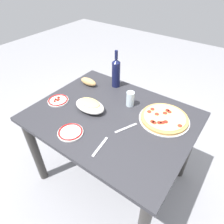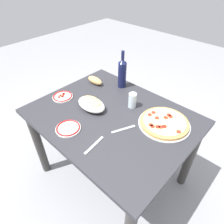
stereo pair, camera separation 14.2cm
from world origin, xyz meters
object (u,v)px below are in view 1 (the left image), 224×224
(dining_table, at_px, (112,128))
(pepperoni_pizza, at_px, (164,118))
(bread_loaf, at_px, (88,82))
(wine_bottle, at_px, (116,72))
(side_plate_near, at_px, (70,132))
(baked_pasta_dish, at_px, (90,105))
(side_plate_far, at_px, (58,100))
(water_glass, at_px, (130,99))

(dining_table, height_order, pepperoni_pizza, pepperoni_pizza)
(dining_table, distance_m, bread_loaf, 0.49)
(wine_bottle, distance_m, side_plate_near, 0.67)
(baked_pasta_dish, bearing_deg, wine_bottle, 95.87)
(side_plate_far, xyz_separation_m, bread_loaf, (0.03, 0.33, 0.02))
(baked_pasta_dish, distance_m, bread_loaf, 0.36)
(water_glass, distance_m, side_plate_near, 0.51)
(pepperoni_pizza, bearing_deg, wine_bottle, 162.18)
(wine_bottle, bearing_deg, pepperoni_pizza, -17.82)
(water_glass, relative_size, bread_loaf, 0.72)
(pepperoni_pizza, bearing_deg, side_plate_far, -159.68)
(dining_table, relative_size, side_plate_far, 7.05)
(bread_loaf, bearing_deg, wine_bottle, 31.98)
(pepperoni_pizza, xyz_separation_m, baked_pasta_dish, (-0.49, -0.22, 0.03))
(wine_bottle, bearing_deg, baked_pasta_dish, -84.13)
(pepperoni_pizza, relative_size, wine_bottle, 1.10)
(pepperoni_pizza, bearing_deg, bread_loaf, 176.56)
(baked_pasta_dish, relative_size, bread_loaf, 1.49)
(water_glass, xyz_separation_m, side_plate_near, (-0.15, -0.48, -0.05))
(dining_table, bearing_deg, wine_bottle, 121.23)
(pepperoni_pizza, distance_m, bread_loaf, 0.74)
(water_glass, distance_m, side_plate_far, 0.56)
(water_glass, distance_m, bread_loaf, 0.45)
(side_plate_far, relative_size, bread_loaf, 1.00)
(baked_pasta_dish, bearing_deg, side_plate_near, -77.53)
(dining_table, bearing_deg, water_glass, 77.88)
(baked_pasta_dish, height_order, bread_loaf, baked_pasta_dish)
(side_plate_near, relative_size, side_plate_far, 1.04)
(dining_table, height_order, water_glass, water_glass)
(wine_bottle, relative_size, side_plate_far, 1.97)
(bread_loaf, bearing_deg, water_glass, -4.91)
(water_glass, xyz_separation_m, bread_loaf, (-0.45, 0.04, -0.03))
(side_plate_far, bearing_deg, wine_bottle, 62.81)
(side_plate_near, bearing_deg, dining_table, 69.78)
(side_plate_near, relative_size, bread_loaf, 1.04)
(baked_pasta_dish, distance_m, side_plate_far, 0.28)
(wine_bottle, xyz_separation_m, side_plate_far, (-0.23, -0.46, -0.12))
(baked_pasta_dish, relative_size, water_glass, 2.08)
(baked_pasta_dish, xyz_separation_m, water_glass, (0.21, 0.22, 0.02))
(dining_table, relative_size, baked_pasta_dish, 4.75)
(dining_table, height_order, wine_bottle, wine_bottle)
(dining_table, distance_m, side_plate_far, 0.48)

